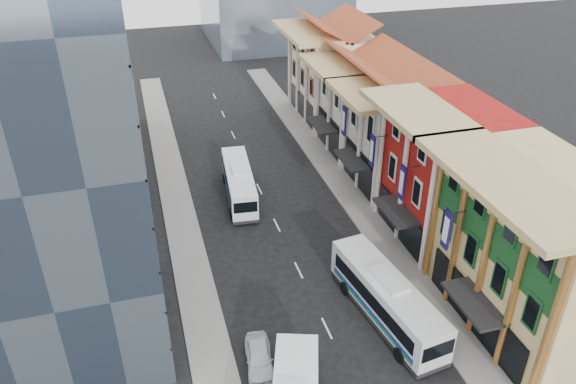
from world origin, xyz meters
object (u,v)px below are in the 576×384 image
object	(u,v)px
bus_left_far	(239,182)
office_tower	(45,103)
bus_right	(387,298)
sedan_left	(259,357)
shophouse_tan	(537,253)

from	to	relation	value
bus_left_far	office_tower	bearing A→B (deg)	-143.50
bus_right	office_tower	bearing A→B (deg)	144.47
bus_left_far	sedan_left	world-z (taller)	bus_left_far
shophouse_tan	office_tower	xyz separation A→B (m)	(-31.00, 14.00, 9.00)
shophouse_tan	office_tower	size ratio (longest dim) A/B	0.47
shophouse_tan	sedan_left	distance (m)	20.22
bus_right	sedan_left	bearing A→B (deg)	-177.35
bus_left_far	shophouse_tan	bearing A→B (deg)	-49.44
office_tower	bus_left_far	world-z (taller)	office_tower
office_tower	sedan_left	world-z (taller)	office_tower
shophouse_tan	sedan_left	bearing A→B (deg)	177.20
office_tower	bus_left_far	distance (m)	21.74
bus_left_far	sedan_left	xyz separation A→B (m)	(-3.22, -21.99, -0.99)
office_tower	sedan_left	distance (m)	22.49
shophouse_tan	bus_right	size ratio (longest dim) A/B	1.17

